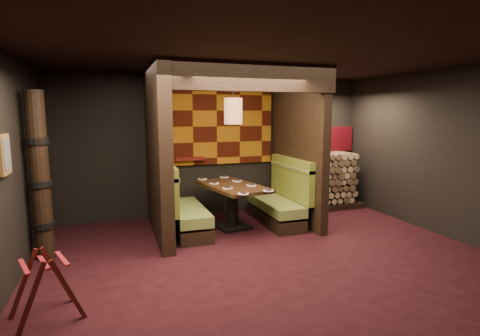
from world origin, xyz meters
name	(u,v)px	position (x,y,z in m)	size (l,w,h in m)	color
floor	(269,260)	(0.00, 0.00, -0.01)	(6.50, 5.50, 0.02)	black
ceiling	(272,54)	(0.00, 0.00, 2.86)	(6.50, 5.50, 0.02)	black
wall_back	(217,145)	(0.00, 2.76, 1.43)	(6.50, 0.02, 2.85)	black
wall_front	(430,208)	(0.00, -2.76, 1.43)	(6.50, 0.02, 2.85)	black
wall_left	(0,173)	(-3.26, 0.00, 1.43)	(0.02, 5.50, 2.85)	black
wall_right	(450,153)	(3.26, 0.00, 1.43)	(0.02, 5.50, 2.85)	black
partition_left	(157,153)	(-1.35, 1.65, 1.43)	(0.20, 2.20, 2.85)	black
partition_right	(297,148)	(1.30, 1.70, 1.43)	(0.15, 2.10, 2.85)	black
header_beam	(251,77)	(-0.02, 0.70, 2.63)	(2.85, 0.18, 0.44)	black
tapa_back_panel	(217,126)	(-0.02, 2.71, 1.82)	(2.40, 0.06, 1.55)	#8E550D
tapa_side_panel	(163,127)	(-1.23, 1.82, 1.85)	(0.04, 1.85, 1.45)	#8E550D
lacquer_shelf	(190,159)	(-0.60, 2.65, 1.18)	(0.60, 0.12, 0.07)	#591412
booth_bench_left	(182,210)	(-0.96, 1.65, 0.40)	(0.68, 1.60, 1.14)	black
booth_bench_right	(280,202)	(0.93, 1.65, 0.40)	(0.68, 1.60, 1.14)	black
dining_table	(233,197)	(-0.04, 1.59, 0.57)	(1.11, 1.66, 0.81)	black
place_settings	(233,184)	(-0.04, 1.59, 0.82)	(0.95, 1.81, 0.03)	white
pendant_lamp	(233,111)	(-0.04, 1.54, 2.12)	(0.32, 0.32, 0.96)	#A07143
framed_picture	(5,155)	(-3.22, 0.10, 1.62)	(0.05, 0.36, 0.46)	olive
luggage_rack	(45,284)	(-2.77, -0.71, 0.37)	(0.79, 0.67, 0.74)	#3F0F0A
totem_column	(40,177)	(-3.05, 1.10, 1.19)	(0.31, 0.31, 2.40)	black
firewood_stack	(323,181)	(2.29, 2.35, 0.61)	(1.73, 0.70, 1.22)	black
mosaic_header	(316,139)	(2.29, 2.68, 1.50)	(1.83, 0.10, 0.56)	maroon
bay_front_post	(295,147)	(1.39, 1.96, 1.43)	(0.08, 0.08, 2.85)	black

